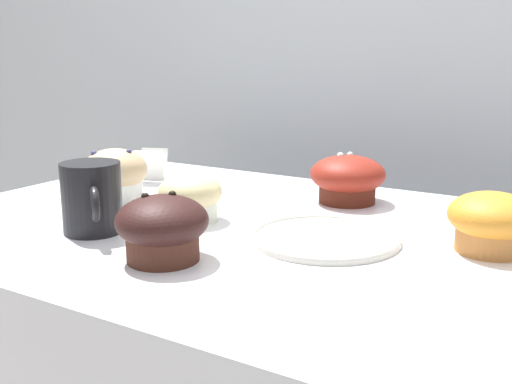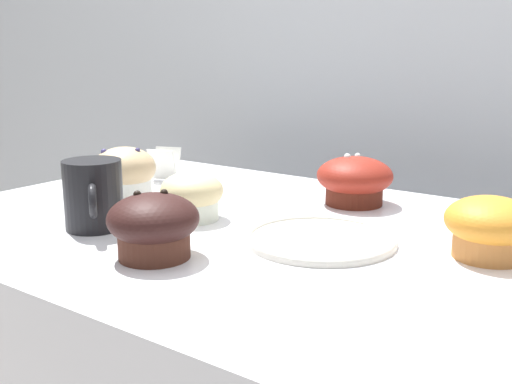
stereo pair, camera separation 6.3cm
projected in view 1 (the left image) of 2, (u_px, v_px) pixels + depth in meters
name	position (u px, v px, depth m)	size (l,w,h in m)	color
wall_back	(408.00, 175.00, 1.31)	(3.20, 0.10, 1.80)	#B2B7BC
muffin_front_center	(115.00, 175.00, 0.95)	(0.10, 0.10, 0.08)	silver
muffin_back_left	(348.00, 178.00, 0.94)	(0.12, 0.12, 0.08)	#501D12
muffin_back_right	(492.00, 221.00, 0.71)	(0.10, 0.10, 0.07)	#C57A3B
muffin_front_left	(190.00, 197.00, 0.84)	(0.09, 0.09, 0.07)	white
muffin_front_right	(162.00, 227.00, 0.68)	(0.11, 0.11, 0.08)	#49251A
coffee_cup	(92.00, 196.00, 0.78)	(0.10, 0.09, 0.09)	black
serving_plate	(325.00, 237.00, 0.75)	(0.19, 0.19, 0.01)	beige
price_card	(152.00, 165.00, 1.08)	(0.06, 0.06, 0.06)	white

